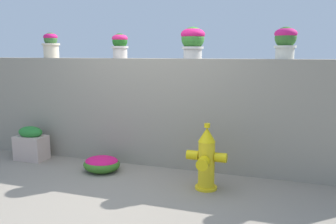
% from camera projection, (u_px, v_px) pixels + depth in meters
% --- Properties ---
extents(ground_plane, '(24.00, 24.00, 0.00)m').
position_uv_depth(ground_plane, '(115.00, 196.00, 4.01)').
color(ground_plane, gray).
extents(stone_wall, '(6.78, 0.29, 1.57)m').
position_uv_depth(stone_wall, '(154.00, 112.00, 5.09)').
color(stone_wall, gray).
rests_on(stone_wall, ground).
extents(potted_plant_1, '(0.28, 0.28, 0.40)m').
position_uv_depth(potted_plant_1, '(51.00, 44.00, 5.47)').
color(potted_plant_1, beige).
rests_on(potted_plant_1, stone_wall).
extents(potted_plant_2, '(0.25, 0.25, 0.36)m').
position_uv_depth(potted_plant_2, '(120.00, 44.00, 5.12)').
color(potted_plant_2, beige).
rests_on(potted_plant_2, stone_wall).
extents(potted_plant_3, '(0.33, 0.33, 0.43)m').
position_uv_depth(potted_plant_3, '(193.00, 40.00, 4.71)').
color(potted_plant_3, '#BBB7AF').
rests_on(potted_plant_3, stone_wall).
extents(potted_plant_4, '(0.28, 0.28, 0.41)m').
position_uv_depth(potted_plant_4, '(285.00, 40.00, 4.39)').
color(potted_plant_4, beige).
rests_on(potted_plant_4, stone_wall).
extents(fire_hydrant, '(0.49, 0.40, 0.82)m').
position_uv_depth(fire_hydrant, '(206.00, 160.00, 4.17)').
color(fire_hydrant, yellow).
rests_on(fire_hydrant, ground).
extents(flower_bush_left, '(0.52, 0.47, 0.22)m').
position_uv_depth(flower_bush_left, '(102.00, 163.00, 4.84)').
color(flower_bush_left, '#376E21').
rests_on(flower_bush_left, ground).
extents(planter_box, '(0.47, 0.30, 0.53)m').
position_uv_depth(planter_box, '(31.00, 144.00, 5.36)').
color(planter_box, '#BBA397').
rests_on(planter_box, ground).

